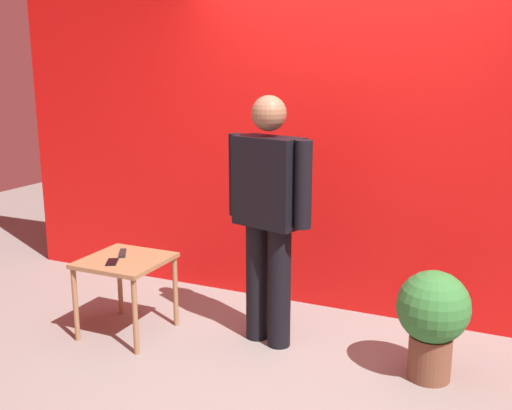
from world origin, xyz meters
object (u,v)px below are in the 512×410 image
at_px(standing_person, 269,209).
at_px(cell_phone, 112,262).
at_px(potted_plant, 433,316).
at_px(tv_remote, 123,253).
at_px(side_table, 125,269).

relative_size(standing_person, cell_phone, 11.75).
bearing_deg(cell_phone, potted_plant, -19.13).
bearing_deg(potted_plant, tv_remote, -175.66).
distance_m(standing_person, side_table, 1.11).
height_order(standing_person, potted_plant, standing_person).
xyz_separation_m(side_table, cell_phone, (-0.02, -0.11, 0.08)).
bearing_deg(potted_plant, standing_person, 176.94).
distance_m(standing_person, potted_plant, 1.23).
bearing_deg(standing_person, tv_remote, -167.97).
bearing_deg(side_table, potted_plant, 6.36).
distance_m(standing_person, cell_phone, 1.14).
distance_m(cell_phone, tv_remote, 0.18).
bearing_deg(potted_plant, cell_phone, -170.74).
distance_m(tv_remote, potted_plant, 2.15).
bearing_deg(side_table, cell_phone, -102.32).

